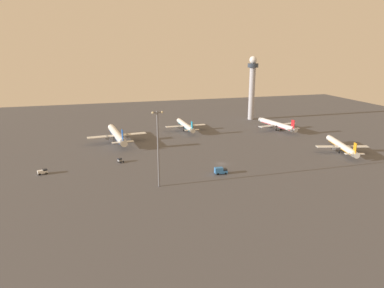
# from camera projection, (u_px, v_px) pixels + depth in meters

# --- Properties ---
(ground_plane) EXTENTS (416.00, 416.00, 0.00)m
(ground_plane) POSITION_uv_depth(u_px,v_px,m) (221.00, 164.00, 169.34)
(ground_plane) COLOR #4C4C51
(control_tower) EXTENTS (8.00, 8.00, 47.74)m
(control_tower) POSITION_uv_depth(u_px,v_px,m) (252.00, 84.00, 265.42)
(control_tower) COLOR #A8A8B2
(control_tower) RESTS_ON ground
(airplane_taxiway_distant) EXTENTS (27.31, 34.79, 9.06)m
(airplane_taxiway_distant) POSITION_uv_depth(u_px,v_px,m) (342.00, 146.00, 186.73)
(airplane_taxiway_distant) COLOR silver
(airplane_taxiway_distant) RESTS_ON ground
(airplane_far_stand) EXTENTS (34.46, 44.20, 11.33)m
(airplane_far_stand) POSITION_uv_depth(u_px,v_px,m) (117.00, 135.00, 206.67)
(airplane_far_stand) COLOR silver
(airplane_far_stand) RESTS_ON ground
(airplane_terminal_side) EXTENTS (29.12, 37.23, 9.59)m
(airplane_terminal_side) POSITION_uv_depth(u_px,v_px,m) (277.00, 125.00, 237.12)
(airplane_terminal_side) COLOR silver
(airplane_terminal_side) RESTS_ON ground
(airplane_near_gate) EXTENTS (27.34, 35.17, 9.04)m
(airplane_near_gate) POSITION_uv_depth(u_px,v_px,m) (186.00, 125.00, 235.48)
(airplane_near_gate) COLOR silver
(airplane_near_gate) RESTS_ON ground
(pushback_tug) EXTENTS (3.11, 3.56, 2.05)m
(pushback_tug) POSITION_uv_depth(u_px,v_px,m) (120.00, 160.00, 171.24)
(pushback_tug) COLOR gray
(pushback_tug) RESTS_ON ground
(catering_truck) EXTENTS (5.81, 2.77, 3.05)m
(catering_truck) POSITION_uv_depth(u_px,v_px,m) (221.00, 171.00, 155.31)
(catering_truck) COLOR #3372BF
(catering_truck) RESTS_ON ground
(cargo_loader) EXTENTS (4.51, 2.99, 2.25)m
(cargo_loader) POSITION_uv_depth(u_px,v_px,m) (43.00, 172.00, 155.30)
(cargo_loader) COLOR white
(cargo_loader) RESTS_ON ground
(apron_light_west) EXTENTS (4.80, 0.90, 30.85)m
(apron_light_west) POSITION_uv_depth(u_px,v_px,m) (158.00, 145.00, 137.35)
(apron_light_west) COLOR slate
(apron_light_west) RESTS_ON ground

